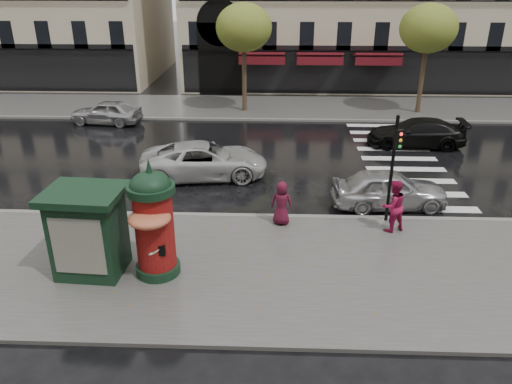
{
  "coord_description": "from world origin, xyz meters",
  "views": [
    {
      "loc": [
        -0.08,
        -13.37,
        8.37
      ],
      "look_at": [
        -0.64,
        1.5,
        1.73
      ],
      "focal_mm": 35.0,
      "sensor_mm": 36.0,
      "label": 1
    }
  ],
  "objects_px": {
    "woman_red": "(393,206)",
    "car_white": "(204,160)",
    "newsstand": "(89,231)",
    "car_black": "(416,133)",
    "traffic_light": "(394,159)",
    "man_burgundy": "(282,203)",
    "car_far_silver": "(106,112)",
    "morris_column": "(154,220)",
    "woman_umbrella": "(151,234)",
    "car_silver": "(389,189)"
  },
  "relations": [
    {
      "from": "car_white",
      "to": "car_black",
      "type": "relative_size",
      "value": 1.12
    },
    {
      "from": "traffic_light",
      "to": "car_black",
      "type": "xyz_separation_m",
      "value": [
        3.2,
        8.83,
        -1.76
      ]
    },
    {
      "from": "morris_column",
      "to": "car_white",
      "type": "bearing_deg",
      "value": 87.42
    },
    {
      "from": "car_white",
      "to": "car_far_silver",
      "type": "relative_size",
      "value": 1.33
    },
    {
      "from": "woman_umbrella",
      "to": "car_silver",
      "type": "height_order",
      "value": "woman_umbrella"
    },
    {
      "from": "car_white",
      "to": "morris_column",
      "type": "bearing_deg",
      "value": 169.69
    },
    {
      "from": "car_white",
      "to": "car_far_silver",
      "type": "bearing_deg",
      "value": 32.88
    },
    {
      "from": "morris_column",
      "to": "traffic_light",
      "type": "xyz_separation_m",
      "value": [
        7.49,
        3.59,
        0.62
      ]
    },
    {
      "from": "man_burgundy",
      "to": "car_far_silver",
      "type": "distance_m",
      "value": 16.22
    },
    {
      "from": "woman_red",
      "to": "morris_column",
      "type": "relative_size",
      "value": 0.51
    },
    {
      "from": "newsstand",
      "to": "car_silver",
      "type": "height_order",
      "value": "newsstand"
    },
    {
      "from": "traffic_light",
      "to": "man_burgundy",
      "type": "bearing_deg",
      "value": -175.06
    },
    {
      "from": "car_white",
      "to": "car_far_silver",
      "type": "height_order",
      "value": "car_white"
    },
    {
      "from": "man_burgundy",
      "to": "traffic_light",
      "type": "bearing_deg",
      "value": -164.28
    },
    {
      "from": "woman_red",
      "to": "newsstand",
      "type": "xyz_separation_m",
      "value": [
        -9.4,
        -2.91,
        0.42
      ]
    },
    {
      "from": "woman_red",
      "to": "traffic_light",
      "type": "bearing_deg",
      "value": -115.14
    },
    {
      "from": "woman_red",
      "to": "car_white",
      "type": "height_order",
      "value": "woman_red"
    },
    {
      "from": "car_black",
      "to": "car_far_silver",
      "type": "distance_m",
      "value": 17.56
    },
    {
      "from": "newsstand",
      "to": "car_far_silver",
      "type": "xyz_separation_m",
      "value": [
        -4.59,
        15.86,
        -0.77
      ]
    },
    {
      "from": "morris_column",
      "to": "car_white",
      "type": "height_order",
      "value": "morris_column"
    },
    {
      "from": "traffic_light",
      "to": "car_white",
      "type": "distance_m",
      "value": 8.48
    },
    {
      "from": "man_burgundy",
      "to": "car_white",
      "type": "bearing_deg",
      "value": -43.13
    },
    {
      "from": "traffic_light",
      "to": "car_far_silver",
      "type": "xyz_separation_m",
      "value": [
        -14.02,
        12.27,
        -1.77
      ]
    },
    {
      "from": "newsstand",
      "to": "car_black",
      "type": "bearing_deg",
      "value": 44.52
    },
    {
      "from": "newsstand",
      "to": "car_white",
      "type": "relative_size",
      "value": 0.48
    },
    {
      "from": "woman_umbrella",
      "to": "traffic_light",
      "type": "bearing_deg",
      "value": 28.07
    },
    {
      "from": "car_black",
      "to": "car_far_silver",
      "type": "relative_size",
      "value": 1.19
    },
    {
      "from": "car_silver",
      "to": "car_black",
      "type": "distance_m",
      "value": 7.9
    },
    {
      "from": "traffic_light",
      "to": "car_far_silver",
      "type": "bearing_deg",
      "value": 138.8
    },
    {
      "from": "car_silver",
      "to": "car_black",
      "type": "relative_size",
      "value": 0.89
    },
    {
      "from": "car_black",
      "to": "woman_red",
      "type": "bearing_deg",
      "value": -16.05
    },
    {
      "from": "car_silver",
      "to": "newsstand",
      "type": "bearing_deg",
      "value": 112.8
    },
    {
      "from": "woman_umbrella",
      "to": "newsstand",
      "type": "height_order",
      "value": "newsstand"
    },
    {
      "from": "woman_red",
      "to": "woman_umbrella",
      "type": "bearing_deg",
      "value": 0.86
    },
    {
      "from": "newsstand",
      "to": "car_silver",
      "type": "distance_m",
      "value": 11.0
    },
    {
      "from": "woman_umbrella",
      "to": "man_burgundy",
      "type": "height_order",
      "value": "woman_umbrella"
    },
    {
      "from": "newsstand",
      "to": "car_silver",
      "type": "relative_size",
      "value": 0.61
    },
    {
      "from": "woman_red",
      "to": "car_white",
      "type": "xyz_separation_m",
      "value": [
        -7.11,
        4.93,
        -0.29
      ]
    },
    {
      "from": "woman_red",
      "to": "car_black",
      "type": "distance_m",
      "value": 10.05
    },
    {
      "from": "car_far_silver",
      "to": "man_burgundy",
      "type": "bearing_deg",
      "value": 46.47
    },
    {
      "from": "woman_red",
      "to": "car_silver",
      "type": "distance_m",
      "value": 2.2
    },
    {
      "from": "traffic_light",
      "to": "newsstand",
      "type": "distance_m",
      "value": 10.14
    },
    {
      "from": "woman_red",
      "to": "car_white",
      "type": "distance_m",
      "value": 8.66
    },
    {
      "from": "traffic_light",
      "to": "car_silver",
      "type": "xyz_separation_m",
      "value": [
        0.32,
        1.47,
        -1.73
      ]
    },
    {
      "from": "man_burgundy",
      "to": "car_silver",
      "type": "height_order",
      "value": "man_burgundy"
    },
    {
      "from": "traffic_light",
      "to": "woman_red",
      "type": "bearing_deg",
      "value": -92.07
    },
    {
      "from": "car_black",
      "to": "car_far_silver",
      "type": "bearing_deg",
      "value": -98.62
    },
    {
      "from": "woman_red",
      "to": "car_black",
      "type": "xyz_separation_m",
      "value": [
        3.23,
        9.51,
        -0.34
      ]
    },
    {
      "from": "traffic_light",
      "to": "car_black",
      "type": "bearing_deg",
      "value": 70.07
    },
    {
      "from": "woman_red",
      "to": "car_silver",
      "type": "bearing_deg",
      "value": -122.04
    }
  ]
}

